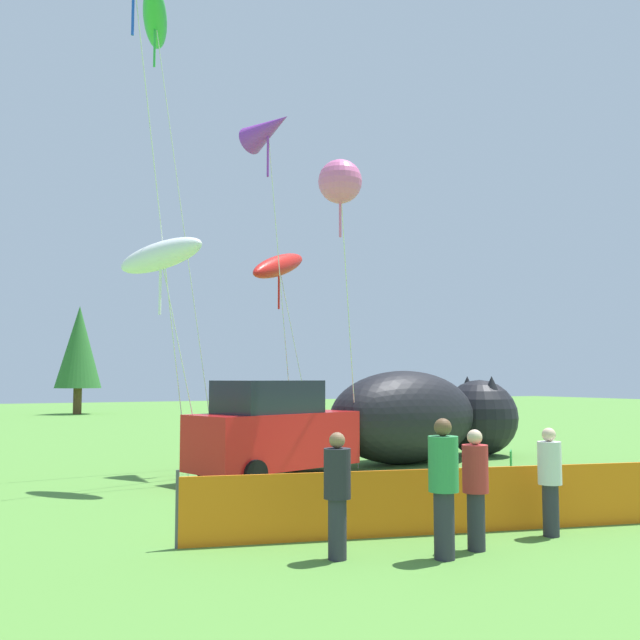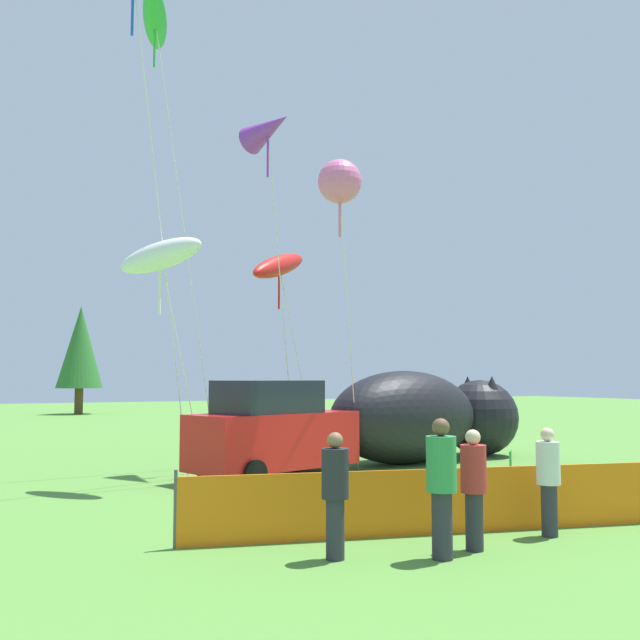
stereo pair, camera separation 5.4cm
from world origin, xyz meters
name	(u,v)px [view 1 (the left image)]	position (x,y,z in m)	size (l,w,h in m)	color
ground_plane	(426,497)	(0.00, 0.00, 0.00)	(120.00, 120.00, 0.00)	#548C38
parked_car	(273,431)	(-1.71, 3.74, 1.10)	(4.46, 2.86, 2.28)	red
folding_chair	(518,468)	(1.98, -0.44, 0.49)	(0.69, 0.69, 0.85)	#267F33
inflatable_cat	(424,420)	(3.43, 4.92, 1.17)	(7.05, 3.63, 2.54)	black
safety_fence	(442,501)	(-1.76, -2.91, 0.49)	(7.70, 1.85, 1.07)	orange
spectator_in_blue_shirt	(444,482)	(-2.65, -4.15, 0.99)	(0.39, 0.39, 1.81)	#2D2D38
spectator_in_green_shirt	(475,484)	(-1.98, -3.97, 0.89)	(0.36, 0.36, 1.63)	#2D2D38
spectator_in_red_shirt	(550,477)	(-0.42, -3.77, 0.87)	(0.35, 0.35, 1.60)	#2D2D38
spectator_in_grey_shirt	(337,490)	(-3.89, -3.54, 0.89)	(0.36, 0.36, 1.63)	#2D2D38
kite_white_ghost	(161,256)	(-4.48, 3.57, 5.01)	(2.14, 2.03, 5.56)	silver
kite_green_fish	(155,20)	(-4.13, 5.98, 11.61)	(2.66, 2.52, 12.25)	silver
kite_red_lizard	(279,266)	(0.00, 7.35, 5.66)	(2.85, 2.56, 6.42)	silver
kite_pink_octopus	(340,182)	(-0.65, 2.35, 6.85)	(2.18, 2.62, 7.38)	silver
kite_purple_delta	(268,130)	(-1.23, 5.30, 8.93)	(1.94, 1.88, 9.51)	silver
horizon_tree_west	(79,347)	(-1.38, 37.19, 4.37)	(2.98, 2.98, 7.12)	brown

